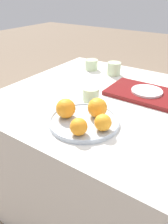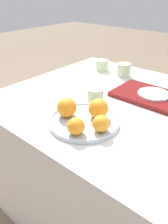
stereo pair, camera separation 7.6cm
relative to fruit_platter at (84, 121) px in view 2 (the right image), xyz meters
name	(u,v)px [view 2 (the right image)]	position (x,y,z in m)	size (l,w,h in m)	color
ground_plane	(133,216)	(0.16, 0.26, -0.73)	(12.00, 12.00, 0.00)	#7A6651
table	(140,172)	(0.16, 0.26, -0.37)	(1.41, 0.96, 0.72)	silver
fruit_platter	(84,121)	(0.00, 0.00, 0.00)	(0.28, 0.28, 0.02)	#B2BCC6
orange_0	(67,107)	(-0.07, -0.02, 0.04)	(0.08, 0.08, 0.08)	orange
orange_1	(98,108)	(0.03, 0.06, 0.04)	(0.08, 0.08, 0.08)	orange
orange_2	(76,126)	(0.04, -0.09, 0.03)	(0.06, 0.06, 0.06)	orange
orange_3	(101,124)	(0.09, -0.02, 0.03)	(0.06, 0.06, 0.06)	orange
serving_tray	(153,97)	(0.11, 0.38, 0.00)	(0.37, 0.23, 0.02)	maroon
side_plate	(154,94)	(0.11, 0.38, 0.02)	(0.15, 0.15, 0.01)	white
cup_1	(95,95)	(-0.08, 0.18, 0.02)	(0.07, 0.07, 0.06)	#B7CC9E
cup_2	(102,65)	(-0.32, 0.56, 0.02)	(0.08, 0.08, 0.06)	#B7CC9E
cup_3	(124,70)	(-0.16, 0.55, 0.03)	(0.08, 0.08, 0.08)	#B7CC9E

